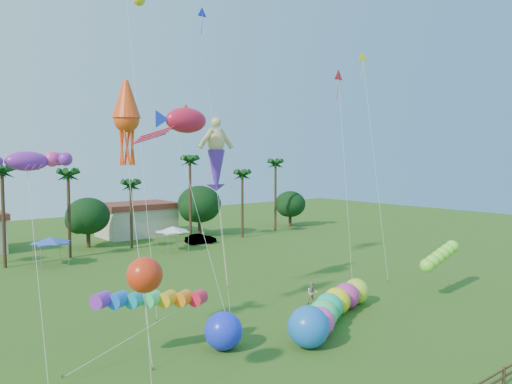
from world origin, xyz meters
TOP-DOWN VIEW (x-y plane):
  - ground at (0.00, 0.00)m, footprint 160.00×160.00m
  - tree_line at (3.57, 44.00)m, footprint 69.46×8.91m
  - buildings_row at (-3.09, 50.00)m, footprint 35.00×7.00m
  - tent_row at (-6.00, 36.33)m, footprint 31.00×4.00m
  - car_b at (13.48, 38.24)m, footprint 4.22×2.11m
  - spectator_b at (5.52, 9.88)m, footprint 1.07×1.03m
  - caterpillar_inflatable at (2.99, 5.71)m, footprint 11.95×6.72m
  - blue_ball at (-5.18, 6.68)m, footprint 2.28×2.28m
  - rainbow_tube at (-7.77, 7.93)m, footprint 9.38×2.92m
  - green_worm at (13.52, 4.95)m, footprint 8.66×2.71m
  - orange_ball_kite at (-11.66, 3.73)m, footprint 1.82×1.82m
  - merman_kite at (0.69, 15.88)m, footprint 3.32×5.62m
  - fish_kite at (-2.71, 14.79)m, footprint 5.22×7.48m
  - squid_kite at (-8.81, 11.62)m, footprint 2.03×5.93m
  - lobster_kite at (-14.67, 11.16)m, footprint 3.96×4.84m
  - delta_kite_red at (13.71, 14.67)m, footprint 2.49×3.70m
  - delta_kite_yellow at (16.28, 13.92)m, footprint 1.18×3.95m
  - delta_kite_blue at (3.17, 21.50)m, footprint 1.14×3.95m

SIDE VIEW (x-z plane):
  - ground at x=0.00m, z-range 0.00..0.00m
  - car_b at x=13.48m, z-range 0.00..1.33m
  - spectator_b at x=5.52m, z-range 0.00..1.74m
  - caterpillar_inflatable at x=2.99m, z-range -0.20..2.33m
  - blue_ball at x=-5.18m, z-range 0.00..2.28m
  - buildings_row at x=-3.09m, z-range 0.00..4.00m
  - tent_row at x=-6.00m, z-range 2.45..3.05m
  - green_worm at x=13.52m, z-range 1.05..4.50m
  - rainbow_tube at x=-7.77m, z-range 1.28..4.75m
  - tree_line at x=3.57m, z-range -1.22..9.78m
  - orange_ball_kite at x=-11.66m, z-range 2.60..9.46m
  - lobster_kite at x=-14.67m, z-range 5.23..17.20m
  - merman_kite at x=0.69m, z-range 4.23..18.31m
  - squid_kite at x=-8.81m, z-range 5.61..21.77m
  - fish_kite at x=-2.71m, z-range 6.54..21.70m
  - delta_kite_red at x=13.71m, z-range 8.89..28.52m
  - delta_kite_yellow at x=16.28m, z-range 9.71..31.18m
  - delta_kite_blue at x=3.17m, z-range 11.26..36.16m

